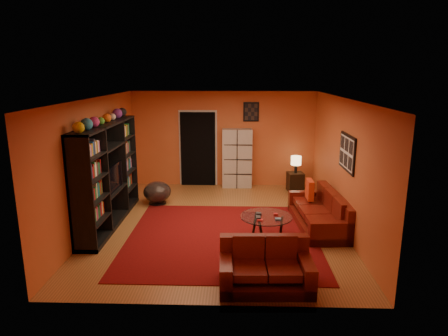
{
  "coord_description": "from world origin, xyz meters",
  "views": [
    {
      "loc": [
        0.36,
        -7.84,
        3.1
      ],
      "look_at": [
        0.11,
        0.1,
        1.18
      ],
      "focal_mm": 32.0,
      "sensor_mm": 36.0,
      "label": 1
    }
  ],
  "objects_px": {
    "entertainment_unit": "(108,174)",
    "coffee_table": "(266,219)",
    "side_table": "(295,182)",
    "bowl_chair": "(157,192)",
    "loveseat": "(265,267)",
    "table_lamp": "(296,161)",
    "sofa": "(322,213)",
    "storage_cabinet": "(237,158)",
    "tv": "(110,178)"
  },
  "relations": [
    {
      "from": "tv",
      "to": "side_table",
      "type": "distance_m",
      "value": 4.89
    },
    {
      "from": "tv",
      "to": "coffee_table",
      "type": "distance_m",
      "value": 3.3
    },
    {
      "from": "coffee_table",
      "to": "bowl_chair",
      "type": "relative_size",
      "value": 1.46
    },
    {
      "from": "storage_cabinet",
      "to": "table_lamp",
      "type": "relative_size",
      "value": 3.6
    },
    {
      "from": "loveseat",
      "to": "coffee_table",
      "type": "xyz_separation_m",
      "value": [
        0.12,
        1.6,
        0.15
      ]
    },
    {
      "from": "bowl_chair",
      "to": "table_lamp",
      "type": "height_order",
      "value": "table_lamp"
    },
    {
      "from": "loveseat",
      "to": "storage_cabinet",
      "type": "distance_m",
      "value": 5.27
    },
    {
      "from": "sofa",
      "to": "storage_cabinet",
      "type": "relative_size",
      "value": 1.32
    },
    {
      "from": "entertainment_unit",
      "to": "side_table",
      "type": "height_order",
      "value": "entertainment_unit"
    },
    {
      "from": "storage_cabinet",
      "to": "side_table",
      "type": "height_order",
      "value": "storage_cabinet"
    },
    {
      "from": "loveseat",
      "to": "side_table",
      "type": "distance_m",
      "value": 5.0
    },
    {
      "from": "tv",
      "to": "loveseat",
      "type": "xyz_separation_m",
      "value": [
        3.03,
        -2.41,
        -0.7
      ]
    },
    {
      "from": "coffee_table",
      "to": "side_table",
      "type": "relative_size",
      "value": 1.93
    },
    {
      "from": "tv",
      "to": "table_lamp",
      "type": "distance_m",
      "value": 4.84
    },
    {
      "from": "storage_cabinet",
      "to": "table_lamp",
      "type": "bearing_deg",
      "value": -14.26
    },
    {
      "from": "storage_cabinet",
      "to": "coffee_table",
      "type": "bearing_deg",
      "value": -83.07
    },
    {
      "from": "sofa",
      "to": "storage_cabinet",
      "type": "xyz_separation_m",
      "value": [
        -1.75,
        2.85,
        0.52
      ]
    },
    {
      "from": "tv",
      "to": "table_lamp",
      "type": "xyz_separation_m",
      "value": [
        4.16,
        2.46,
        -0.17
      ]
    },
    {
      "from": "sofa",
      "to": "side_table",
      "type": "xyz_separation_m",
      "value": [
        -0.2,
        2.51,
        -0.04
      ]
    },
    {
      "from": "coffee_table",
      "to": "bowl_chair",
      "type": "xyz_separation_m",
      "value": [
        -2.46,
        2.09,
        -0.15
      ]
    },
    {
      "from": "storage_cabinet",
      "to": "entertainment_unit",
      "type": "bearing_deg",
      "value": -135.09
    },
    {
      "from": "entertainment_unit",
      "to": "side_table",
      "type": "relative_size",
      "value": 6.0
    },
    {
      "from": "loveseat",
      "to": "bowl_chair",
      "type": "distance_m",
      "value": 4.37
    },
    {
      "from": "loveseat",
      "to": "table_lamp",
      "type": "height_order",
      "value": "table_lamp"
    },
    {
      "from": "entertainment_unit",
      "to": "tv",
      "type": "height_order",
      "value": "entertainment_unit"
    },
    {
      "from": "coffee_table",
      "to": "side_table",
      "type": "height_order",
      "value": "side_table"
    },
    {
      "from": "tv",
      "to": "sofa",
      "type": "bearing_deg",
      "value": -90.56
    },
    {
      "from": "entertainment_unit",
      "to": "coffee_table",
      "type": "height_order",
      "value": "entertainment_unit"
    },
    {
      "from": "entertainment_unit",
      "to": "bowl_chair",
      "type": "xyz_separation_m",
      "value": [
        0.74,
        1.27,
        -0.76
      ]
    },
    {
      "from": "loveseat",
      "to": "side_table",
      "type": "xyz_separation_m",
      "value": [
        1.13,
        4.87,
        -0.04
      ]
    },
    {
      "from": "table_lamp",
      "to": "bowl_chair",
      "type": "bearing_deg",
      "value": -161.14
    },
    {
      "from": "coffee_table",
      "to": "table_lamp",
      "type": "height_order",
      "value": "table_lamp"
    },
    {
      "from": "storage_cabinet",
      "to": "table_lamp",
      "type": "xyz_separation_m",
      "value": [
        1.55,
        -0.35,
        0.01
      ]
    },
    {
      "from": "sofa",
      "to": "table_lamp",
      "type": "relative_size",
      "value": 4.77
    },
    {
      "from": "sofa",
      "to": "side_table",
      "type": "relative_size",
      "value": 4.26
    },
    {
      "from": "entertainment_unit",
      "to": "table_lamp",
      "type": "xyz_separation_m",
      "value": [
        4.21,
        2.45,
        -0.24
      ]
    },
    {
      "from": "coffee_table",
      "to": "bowl_chair",
      "type": "distance_m",
      "value": 3.23
    },
    {
      "from": "coffee_table",
      "to": "storage_cabinet",
      "type": "relative_size",
      "value": 0.6
    },
    {
      "from": "bowl_chair",
      "to": "side_table",
      "type": "xyz_separation_m",
      "value": [
        3.47,
        1.18,
        -0.04
      ]
    },
    {
      "from": "sofa",
      "to": "table_lamp",
      "type": "distance_m",
      "value": 2.57
    },
    {
      "from": "sofa",
      "to": "storage_cabinet",
      "type": "distance_m",
      "value": 3.39
    },
    {
      "from": "sofa",
      "to": "loveseat",
      "type": "relative_size",
      "value": 1.55
    },
    {
      "from": "bowl_chair",
      "to": "side_table",
      "type": "height_order",
      "value": "bowl_chair"
    },
    {
      "from": "bowl_chair",
      "to": "table_lamp",
      "type": "relative_size",
      "value": 1.48
    },
    {
      "from": "sofa",
      "to": "side_table",
      "type": "distance_m",
      "value": 2.51
    },
    {
      "from": "entertainment_unit",
      "to": "coffee_table",
      "type": "bearing_deg",
      "value": -14.44
    },
    {
      "from": "tv",
      "to": "side_table",
      "type": "bearing_deg",
      "value": -59.35
    },
    {
      "from": "coffee_table",
      "to": "sofa",
      "type": "bearing_deg",
      "value": 32.43
    },
    {
      "from": "tv",
      "to": "side_table",
      "type": "relative_size",
      "value": 1.83
    },
    {
      "from": "coffee_table",
      "to": "table_lamp",
      "type": "relative_size",
      "value": 2.16
    }
  ]
}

